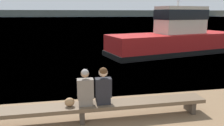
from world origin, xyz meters
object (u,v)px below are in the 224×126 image
(person_left, at_px, (85,90))
(shopping_bag, at_px, (70,102))
(tugboat_red, at_px, (175,39))
(bench_main, at_px, (82,108))
(person_right, at_px, (103,88))

(person_left, distance_m, shopping_bag, 0.49)
(person_left, distance_m, tugboat_red, 10.79)
(tugboat_red, bearing_deg, bench_main, 128.35)
(person_left, bearing_deg, bench_main, -175.72)
(person_left, height_order, tugboat_red, tugboat_red)
(shopping_bag, bearing_deg, person_right, 1.72)
(person_right, bearing_deg, shopping_bag, -178.28)
(bench_main, relative_size, person_left, 7.00)
(bench_main, relative_size, shopping_bag, 27.00)
(person_left, bearing_deg, person_right, -0.30)
(bench_main, distance_m, shopping_bag, 0.35)
(person_left, relative_size, shopping_bag, 3.86)
(bench_main, xyz_separation_m, person_left, (0.11, 0.01, 0.48))
(person_right, relative_size, shopping_bag, 3.95)
(shopping_bag, bearing_deg, bench_main, 3.88)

